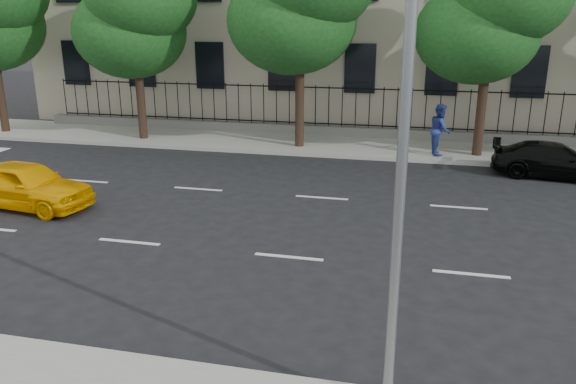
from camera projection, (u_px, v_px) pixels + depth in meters
name	position (u px, v px, depth m)	size (l,w,h in m)	color
ground	(259.00, 310.00, 10.52)	(120.00, 120.00, 0.00)	black
far_sidewalk	(350.00, 146.00, 23.51)	(60.00, 4.00, 0.15)	gray
lane_markings	(308.00, 223.00, 14.93)	(49.60, 4.62, 0.01)	silver
iron_fence	(355.00, 125.00, 24.92)	(30.00, 0.50, 2.20)	slate
street_light	(411.00, 27.00, 6.79)	(0.25, 3.32, 8.05)	slate
tree_b	(136.00, 1.00, 23.10)	(5.53, 5.12, 8.97)	#382619
yellow_taxi	(26.00, 185.00, 16.00)	(1.59, 3.95, 1.35)	#FFB100
black_sedan	(554.00, 160.00, 19.04)	(1.65, 4.06, 1.18)	black
pedestrian_far	(440.00, 129.00, 21.46)	(0.95, 0.74, 1.95)	navy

